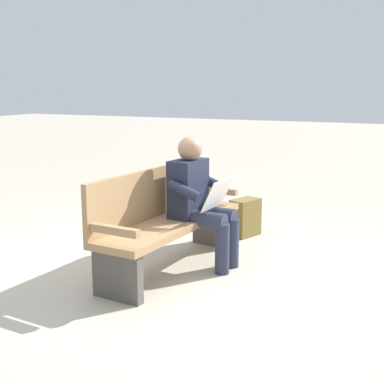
# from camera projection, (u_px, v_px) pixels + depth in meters

# --- Properties ---
(ground_plane) EXTENTS (40.00, 40.00, 0.00)m
(ground_plane) POSITION_uv_depth(u_px,v_px,m) (172.00, 268.00, 4.67)
(ground_plane) COLOR #B7AD99
(bench_near) EXTENTS (1.83, 0.59, 0.90)m
(bench_near) POSITION_uv_depth(u_px,v_px,m) (165.00, 218.00, 4.61)
(bench_near) COLOR #9E7A51
(bench_near) RESTS_ON ground
(person_seated) EXTENTS (0.59, 0.59, 1.18)m
(person_seated) POSITION_uv_depth(u_px,v_px,m) (199.00, 198.00, 4.64)
(person_seated) COLOR #1E2338
(person_seated) RESTS_ON ground
(backpack) EXTENTS (0.37, 0.32, 0.41)m
(backpack) POSITION_uv_depth(u_px,v_px,m) (245.00, 218.00, 5.66)
(backpack) COLOR brown
(backpack) RESTS_ON ground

